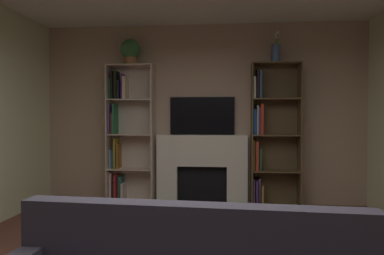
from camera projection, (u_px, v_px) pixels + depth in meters
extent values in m
cube|color=tan|center=(203.00, 114.00, 5.80)|extent=(5.18, 0.06, 2.83)
cube|color=white|center=(168.00, 184.00, 5.76)|extent=(0.32, 0.19, 0.60)
cube|color=white|center=(237.00, 186.00, 5.66)|extent=(0.32, 0.19, 0.60)
cube|color=white|center=(202.00, 151.00, 5.70)|extent=(1.41, 0.19, 0.49)
cube|color=black|center=(202.00, 184.00, 5.77)|extent=(0.78, 0.08, 0.60)
cube|color=#505E54|center=(201.00, 207.00, 5.48)|extent=(1.51, 0.30, 0.03)
cube|color=black|center=(202.00, 116.00, 5.75)|extent=(1.01, 0.06, 0.59)
cube|color=beige|center=(109.00, 134.00, 5.76)|extent=(0.02, 0.31, 2.18)
cube|color=beige|center=(153.00, 135.00, 5.70)|extent=(0.02, 0.31, 2.18)
cube|color=beige|center=(133.00, 134.00, 5.88)|extent=(0.73, 0.02, 2.18)
cube|color=beige|center=(131.00, 203.00, 5.76)|extent=(0.69, 0.31, 0.02)
cube|color=beige|center=(112.00, 187.00, 5.82)|extent=(0.04, 0.21, 0.47)
cube|color=black|center=(114.00, 191.00, 5.82)|extent=(0.03, 0.21, 0.32)
cube|color=#B3242C|center=(117.00, 188.00, 5.79)|extent=(0.03, 0.24, 0.43)
cube|color=#356754|center=(120.00, 188.00, 5.82)|extent=(0.03, 0.17, 0.42)
cube|color=#2D6456|center=(122.00, 189.00, 5.80)|extent=(0.02, 0.21, 0.41)
cube|color=beige|center=(124.00, 192.00, 5.78)|extent=(0.04, 0.24, 0.31)
cube|color=beige|center=(131.00, 169.00, 5.75)|extent=(0.69, 0.31, 0.02)
cube|color=beige|center=(112.00, 158.00, 5.82)|extent=(0.02, 0.18, 0.30)
cube|color=#195484|center=(114.00, 159.00, 5.79)|extent=(0.03, 0.22, 0.30)
cube|color=#A18A26|center=(116.00, 153.00, 5.77)|extent=(0.02, 0.26, 0.47)
cube|color=#905D26|center=(119.00, 156.00, 5.78)|extent=(0.03, 0.23, 0.38)
cube|color=beige|center=(131.00, 134.00, 5.73)|extent=(0.69, 0.31, 0.02)
cube|color=#65407C|center=(111.00, 119.00, 5.77)|extent=(0.02, 0.25, 0.47)
cube|color=#955E3B|center=(113.00, 123.00, 5.79)|extent=(0.03, 0.20, 0.33)
cube|color=#25673F|center=(115.00, 119.00, 5.76)|extent=(0.03, 0.26, 0.47)
cube|color=beige|center=(131.00, 100.00, 5.72)|extent=(0.69, 0.31, 0.02)
cube|color=#217339|center=(111.00, 89.00, 5.78)|extent=(0.03, 0.19, 0.32)
cube|color=black|center=(114.00, 85.00, 5.76)|extent=(0.03, 0.24, 0.44)
cube|color=black|center=(117.00, 85.00, 5.76)|extent=(0.04, 0.23, 0.44)
cube|color=black|center=(120.00, 90.00, 5.76)|extent=(0.03, 0.22, 0.30)
cube|color=#582578|center=(123.00, 87.00, 5.77)|extent=(0.03, 0.18, 0.40)
cube|color=beige|center=(126.00, 88.00, 5.74)|extent=(0.04, 0.24, 0.35)
cube|color=beige|center=(130.00, 66.00, 5.70)|extent=(0.69, 0.31, 0.02)
cube|color=brown|center=(252.00, 135.00, 5.55)|extent=(0.02, 0.33, 2.18)
cube|color=brown|center=(299.00, 135.00, 5.48)|extent=(0.02, 0.33, 2.18)
cube|color=brown|center=(274.00, 135.00, 5.67)|extent=(0.73, 0.02, 2.18)
cube|color=brown|center=(275.00, 206.00, 5.55)|extent=(0.69, 0.33, 0.02)
cube|color=#5D3E64|center=(254.00, 192.00, 5.59)|extent=(0.03, 0.26, 0.40)
cube|color=#503472|center=(256.00, 192.00, 5.58)|extent=(0.03, 0.26, 0.38)
cube|color=#544065|center=(259.00, 191.00, 5.61)|extent=(0.04, 0.21, 0.41)
cube|color=#A7823B|center=(262.00, 195.00, 5.59)|extent=(0.03, 0.24, 0.30)
cube|color=brown|center=(275.00, 171.00, 5.53)|extent=(0.69, 0.33, 0.02)
cube|color=#A77D36|center=(254.00, 155.00, 5.61)|extent=(0.03, 0.19, 0.45)
cube|color=#B73C2E|center=(257.00, 156.00, 5.57)|extent=(0.04, 0.25, 0.44)
cube|color=#366744|center=(260.00, 159.00, 5.60)|extent=(0.03, 0.19, 0.33)
cube|color=brown|center=(275.00, 135.00, 5.52)|extent=(0.69, 0.33, 0.02)
cube|color=#1A4F93|center=(254.00, 122.00, 5.56)|extent=(0.04, 0.25, 0.38)
cube|color=beige|center=(257.00, 120.00, 5.56)|extent=(0.02, 0.24, 0.44)
cube|color=#64337F|center=(259.00, 121.00, 5.55)|extent=(0.02, 0.25, 0.42)
cube|color=red|center=(261.00, 119.00, 5.55)|extent=(0.04, 0.25, 0.46)
cube|color=brown|center=(276.00, 99.00, 5.50)|extent=(0.69, 0.33, 0.02)
cube|color=beige|center=(254.00, 88.00, 5.54)|extent=(0.03, 0.27, 0.32)
cube|color=black|center=(257.00, 84.00, 5.54)|extent=(0.03, 0.26, 0.44)
cube|color=#305488|center=(260.00, 85.00, 5.53)|extent=(0.03, 0.28, 0.42)
cube|color=brown|center=(276.00, 64.00, 5.49)|extent=(0.69, 0.33, 0.02)
cylinder|color=#AE7347|center=(131.00, 61.00, 5.71)|extent=(0.18, 0.18, 0.12)
sphere|color=#3A763F|center=(130.00, 49.00, 5.70)|extent=(0.31, 0.31, 0.31)
cylinder|color=#4A6694|center=(276.00, 54.00, 5.50)|extent=(0.14, 0.14, 0.28)
cylinder|color=#4C7F3F|center=(278.00, 38.00, 5.47)|extent=(0.01, 0.01, 0.18)
sphere|color=white|center=(278.00, 32.00, 5.46)|extent=(0.04, 0.04, 0.04)
cylinder|color=#4C7F3F|center=(277.00, 41.00, 5.51)|extent=(0.01, 0.01, 0.11)
sphere|color=white|center=(277.00, 38.00, 5.51)|extent=(0.05, 0.05, 0.05)
cylinder|color=#4C7F3F|center=(277.00, 39.00, 5.49)|extent=(0.01, 0.01, 0.17)
sphere|color=white|center=(277.00, 33.00, 5.49)|extent=(0.05, 0.05, 0.05)
cylinder|color=#4C7F3F|center=(276.00, 40.00, 5.52)|extent=(0.01, 0.01, 0.15)
sphere|color=white|center=(276.00, 35.00, 5.52)|extent=(0.05, 0.05, 0.05)
cube|color=#534E5F|center=(192.00, 242.00, 2.10)|extent=(2.07, 0.30, 0.44)
cube|color=brown|center=(195.00, 253.00, 2.57)|extent=(0.95, 0.53, 0.04)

